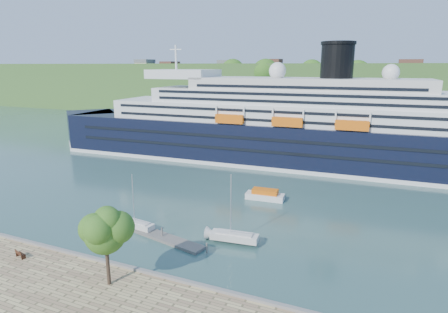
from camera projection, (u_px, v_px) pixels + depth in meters
ground at (112, 270)px, 43.56m from camera, size 400.00×400.00×0.00m
far_hillside at (321, 91)px, 170.15m from camera, size 400.00×50.00×24.00m
quay_coping at (110, 262)px, 43.11m from camera, size 220.00×0.50×0.30m
cruise_ship at (276, 104)px, 89.37m from camera, size 127.16×23.57×28.41m
park_bench at (21, 253)px, 44.41m from camera, size 1.70×1.01×1.02m
promenade_tree at (106, 243)px, 38.04m from camera, size 5.61×5.61×9.29m
floating_pontoon at (152, 233)px, 52.71m from camera, size 17.62×5.82×0.39m
sailboat_white_near at (136, 204)px, 53.50m from camera, size 6.32×2.52×7.93m
sailboat_white_far at (235, 211)px, 49.16m from camera, size 7.28×2.73×9.18m
tender_launch at (265, 194)px, 66.42m from camera, size 6.99×2.81×1.89m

